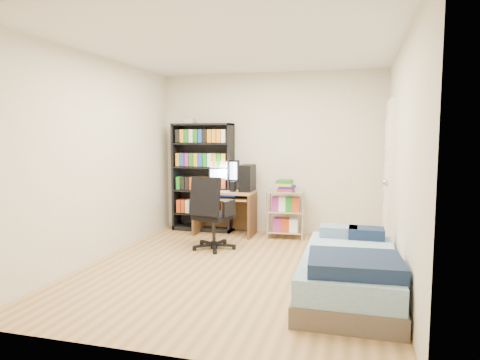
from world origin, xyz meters
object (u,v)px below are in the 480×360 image
(media_shelf, at_px, (203,176))
(office_chair, at_px, (212,226))
(computer_desk, at_px, (231,195))
(bed, at_px, (350,272))

(media_shelf, relative_size, office_chair, 1.80)
(computer_desk, relative_size, office_chair, 1.15)
(office_chair, bearing_deg, computer_desk, 104.83)
(media_shelf, height_order, office_chair, media_shelf)
(media_shelf, relative_size, computer_desk, 1.56)
(media_shelf, distance_m, computer_desk, 0.60)
(media_shelf, height_order, computer_desk, media_shelf)
(bed, bearing_deg, office_chair, 145.75)
(media_shelf, height_order, bed, media_shelf)
(computer_desk, bearing_deg, office_chair, -89.91)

